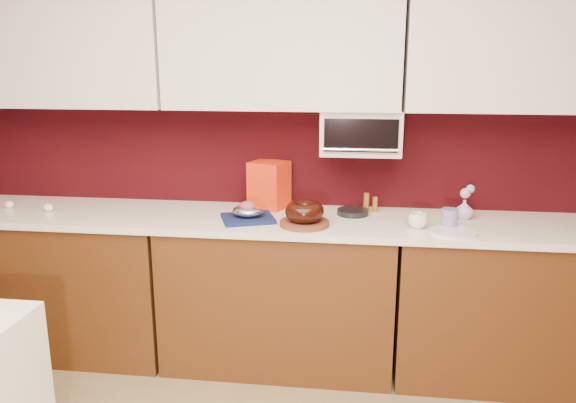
% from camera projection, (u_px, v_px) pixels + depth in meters
% --- Properties ---
extents(wall_back, '(4.00, 0.02, 2.50)m').
position_uv_depth(wall_back, '(286.00, 148.00, 3.41)').
color(wall_back, '#32060B').
rests_on(wall_back, floor).
extents(base_cabinet_left, '(1.31, 0.58, 0.86)m').
position_uv_depth(base_cabinet_left, '(67.00, 283.00, 3.48)').
color(base_cabinet_left, '#4F2B0F').
rests_on(base_cabinet_left, floor).
extents(base_cabinet_center, '(1.31, 0.58, 0.86)m').
position_uv_depth(base_cabinet_center, '(279.00, 294.00, 3.31)').
color(base_cabinet_center, '#4F2B0F').
rests_on(base_cabinet_center, floor).
extents(base_cabinet_right, '(1.31, 0.58, 0.86)m').
position_uv_depth(base_cabinet_right, '(514.00, 306.00, 3.15)').
color(base_cabinet_right, '#4F2B0F').
rests_on(base_cabinet_right, floor).
extents(countertop, '(4.00, 0.62, 0.04)m').
position_uv_depth(countertop, '(279.00, 221.00, 3.20)').
color(countertop, white).
rests_on(countertop, base_cabinet_center).
extents(upper_cabinet_left, '(1.31, 0.33, 0.70)m').
position_uv_depth(upper_cabinet_left, '(56.00, 46.00, 3.27)').
color(upper_cabinet_left, white).
rests_on(upper_cabinet_left, wall_back).
extents(upper_cabinet_center, '(1.31, 0.33, 0.70)m').
position_uv_depth(upper_cabinet_center, '(282.00, 45.00, 3.11)').
color(upper_cabinet_center, white).
rests_on(upper_cabinet_center, wall_back).
extents(upper_cabinet_right, '(1.31, 0.33, 0.70)m').
position_uv_depth(upper_cabinet_right, '(533.00, 44.00, 2.94)').
color(upper_cabinet_right, white).
rests_on(upper_cabinet_right, wall_back).
extents(toaster_oven, '(0.45, 0.30, 0.25)m').
position_uv_depth(toaster_oven, '(361.00, 132.00, 3.19)').
color(toaster_oven, white).
rests_on(toaster_oven, upper_cabinet_center).
extents(toaster_oven_door, '(0.40, 0.02, 0.18)m').
position_uv_depth(toaster_oven_door, '(361.00, 135.00, 3.03)').
color(toaster_oven_door, black).
rests_on(toaster_oven_door, toaster_oven).
extents(toaster_oven_handle, '(0.42, 0.02, 0.02)m').
position_uv_depth(toaster_oven_handle, '(360.00, 150.00, 3.04)').
color(toaster_oven_handle, silver).
rests_on(toaster_oven_handle, toaster_oven).
extents(cake_base, '(0.35, 0.35, 0.02)m').
position_uv_depth(cake_base, '(304.00, 223.00, 3.04)').
color(cake_base, brown).
rests_on(cake_base, countertop).
extents(bundt_cake, '(0.27, 0.27, 0.09)m').
position_uv_depth(bundt_cake, '(305.00, 211.00, 3.02)').
color(bundt_cake, black).
rests_on(bundt_cake, cake_base).
extents(navy_towel, '(0.35, 0.32, 0.02)m').
position_uv_depth(navy_towel, '(248.00, 218.00, 3.14)').
color(navy_towel, '#131D49').
rests_on(navy_towel, countertop).
extents(foil_ham_nest, '(0.20, 0.17, 0.07)m').
position_uv_depth(foil_ham_nest, '(248.00, 211.00, 3.13)').
color(foil_ham_nest, silver).
rests_on(foil_ham_nest, navy_towel).
extents(roasted_ham, '(0.12, 0.11, 0.06)m').
position_uv_depth(roasted_ham, '(248.00, 206.00, 3.12)').
color(roasted_ham, '#9E4E48').
rests_on(roasted_ham, foil_ham_nest).
extents(pandoro_box, '(0.26, 0.25, 0.28)m').
position_uv_depth(pandoro_box, '(269.00, 185.00, 3.38)').
color(pandoro_box, red).
rests_on(pandoro_box, countertop).
extents(dark_pan, '(0.19, 0.19, 0.03)m').
position_uv_depth(dark_pan, '(353.00, 212.00, 3.25)').
color(dark_pan, black).
rests_on(dark_pan, countertop).
extents(coffee_mug, '(0.12, 0.12, 0.10)m').
position_uv_depth(coffee_mug, '(418.00, 219.00, 2.98)').
color(coffee_mug, white).
rests_on(coffee_mug, countertop).
extents(blue_jar, '(0.11, 0.11, 0.10)m').
position_uv_depth(blue_jar, '(449.00, 218.00, 2.99)').
color(blue_jar, navy).
rests_on(blue_jar, countertop).
extents(flower_vase, '(0.10, 0.10, 0.12)m').
position_uv_depth(flower_vase, '(464.00, 208.00, 3.15)').
color(flower_vase, '#AFB4C7').
rests_on(flower_vase, countertop).
extents(flower_pink, '(0.06, 0.06, 0.06)m').
position_uv_depth(flower_pink, '(465.00, 193.00, 3.13)').
color(flower_pink, pink).
rests_on(flower_pink, flower_vase).
extents(flower_blue, '(0.05, 0.05, 0.05)m').
position_uv_depth(flower_blue, '(471.00, 189.00, 3.14)').
color(flower_blue, '#7DABC9').
rests_on(flower_blue, flower_vase).
extents(china_plate, '(0.28, 0.28, 0.01)m').
position_uv_depth(china_plate, '(453.00, 232.00, 2.91)').
color(china_plate, white).
rests_on(china_plate, countertop).
extents(amber_bottle, '(0.03, 0.03, 0.09)m').
position_uv_depth(amber_bottle, '(375.00, 204.00, 3.30)').
color(amber_bottle, brown).
rests_on(amber_bottle, countertop).
extents(egg_left, '(0.07, 0.06, 0.04)m').
position_uv_depth(egg_left, '(9.00, 204.00, 3.39)').
color(egg_left, white).
rests_on(egg_left, countertop).
extents(egg_right, '(0.06, 0.05, 0.05)m').
position_uv_depth(egg_right, '(48.00, 208.00, 3.32)').
color(egg_right, white).
rests_on(egg_right, countertop).
extents(amber_bottle_tall, '(0.04, 0.04, 0.11)m').
position_uv_depth(amber_bottle_tall, '(366.00, 202.00, 3.31)').
color(amber_bottle_tall, brown).
rests_on(amber_bottle_tall, countertop).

